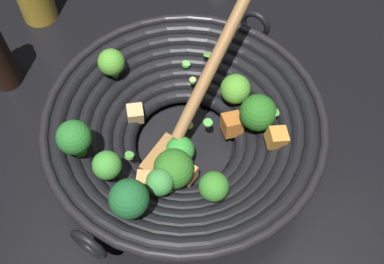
# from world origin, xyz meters

# --- Properties ---
(ground_plane) EXTENTS (4.00, 4.00, 0.00)m
(ground_plane) POSITION_xyz_m (0.00, 0.00, 0.00)
(ground_plane) COLOR black
(wok) EXTENTS (0.44, 0.42, 0.21)m
(wok) POSITION_xyz_m (0.00, -0.00, 0.06)
(wok) COLOR black
(wok) RESTS_ON ground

